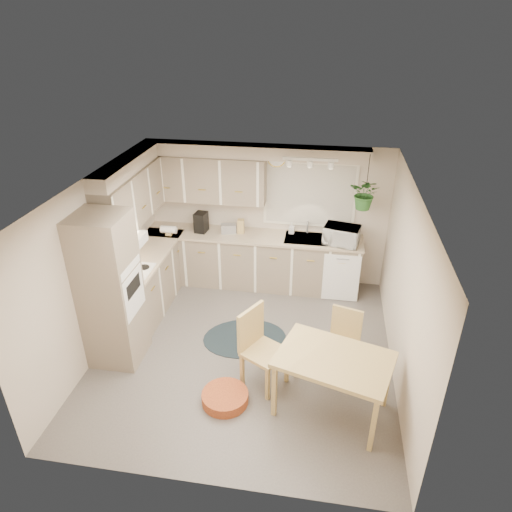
{
  "coord_description": "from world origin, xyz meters",
  "views": [
    {
      "loc": [
        0.96,
        -4.95,
        4.18
      ],
      "look_at": [
        0.07,
        0.55,
        1.22
      ],
      "focal_mm": 32.0,
      "sensor_mm": 36.0,
      "label": 1
    }
  ],
  "objects_px": {
    "chair_left": "(265,350)",
    "pet_bed": "(225,397)",
    "microwave": "(342,233)",
    "dining_table": "(332,384)",
    "chair_back": "(341,345)",
    "braided_rug": "(245,338)"
  },
  "relations": [
    {
      "from": "dining_table",
      "to": "pet_bed",
      "type": "xyz_separation_m",
      "value": [
        -1.26,
        -0.08,
        -0.33
      ]
    },
    {
      "from": "chair_left",
      "to": "chair_back",
      "type": "xyz_separation_m",
      "value": [
        0.94,
        0.36,
        -0.08
      ]
    },
    {
      "from": "dining_table",
      "to": "braided_rug",
      "type": "relative_size",
      "value": 1.04
    },
    {
      "from": "braided_rug",
      "to": "microwave",
      "type": "relative_size",
      "value": 2.22
    },
    {
      "from": "pet_bed",
      "to": "microwave",
      "type": "distance_m",
      "value": 3.17
    },
    {
      "from": "braided_rug",
      "to": "chair_left",
      "type": "bearing_deg",
      "value": -63.93
    },
    {
      "from": "chair_left",
      "to": "microwave",
      "type": "height_order",
      "value": "microwave"
    },
    {
      "from": "chair_left",
      "to": "pet_bed",
      "type": "height_order",
      "value": "chair_left"
    },
    {
      "from": "pet_bed",
      "to": "dining_table",
      "type": "bearing_deg",
      "value": 3.56
    },
    {
      "from": "chair_back",
      "to": "braided_rug",
      "type": "height_order",
      "value": "chair_back"
    },
    {
      "from": "chair_left",
      "to": "braided_rug",
      "type": "height_order",
      "value": "chair_left"
    },
    {
      "from": "braided_rug",
      "to": "microwave",
      "type": "distance_m",
      "value": 2.24
    },
    {
      "from": "chair_left",
      "to": "chair_back",
      "type": "distance_m",
      "value": 1.0
    },
    {
      "from": "chair_back",
      "to": "microwave",
      "type": "height_order",
      "value": "microwave"
    },
    {
      "from": "braided_rug",
      "to": "dining_table",
      "type": "bearing_deg",
      "value": -43.16
    },
    {
      "from": "pet_bed",
      "to": "microwave",
      "type": "height_order",
      "value": "microwave"
    },
    {
      "from": "chair_left",
      "to": "microwave",
      "type": "relative_size",
      "value": 1.93
    },
    {
      "from": "microwave",
      "to": "pet_bed",
      "type": "bearing_deg",
      "value": -103.72
    },
    {
      "from": "chair_left",
      "to": "braided_rug",
      "type": "xyz_separation_m",
      "value": [
        -0.41,
        0.85,
        -0.52
      ]
    },
    {
      "from": "chair_left",
      "to": "braided_rug",
      "type": "distance_m",
      "value": 1.08
    },
    {
      "from": "pet_bed",
      "to": "microwave",
      "type": "relative_size",
      "value": 1.05
    },
    {
      "from": "dining_table",
      "to": "microwave",
      "type": "bearing_deg",
      "value": 88.65
    }
  ]
}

